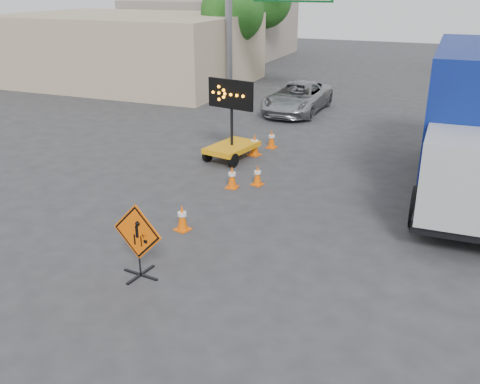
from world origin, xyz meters
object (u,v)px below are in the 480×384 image
Objects in this scene: arrow_board at (232,142)px; construction_sign at (138,239)px; pickup_truck at (298,98)px; box_truck at (478,131)px.

construction_sign is at bearing -68.85° from arrow_board.
box_truck reaches higher than pickup_truck.
construction_sign is at bearing -84.12° from pickup_truck.
arrow_board is 0.56× the size of pickup_truck.
box_truck reaches higher than arrow_board.
arrow_board is at bearing 106.39° from construction_sign.
box_truck is (7.73, -0.27, 1.26)m from arrow_board.
pickup_truck is 11.26m from box_truck.
box_truck is (7.70, -8.13, 1.19)m from pickup_truck.
arrow_board reaches higher than construction_sign.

